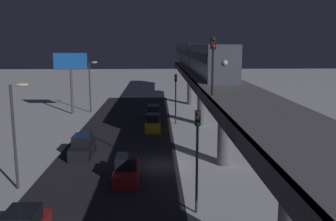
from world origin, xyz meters
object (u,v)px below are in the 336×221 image
at_px(traffic_light_mid, 176,92).
at_px(commercial_billboard, 71,67).
at_px(traffic_light_near, 197,147).
at_px(sedan_blue, 153,114).
at_px(sedan_black, 83,148).
at_px(subway_train, 194,54).
at_px(sedan_yellow, 153,123).
at_px(rail_signal, 213,55).
at_px(sedan_red, 127,170).

relative_size(traffic_light_mid, commercial_billboard, 0.72).
xyz_separation_m(traffic_light_near, commercial_billboard, (14.85, -32.99, 2.63)).
distance_m(traffic_light_mid, commercial_billboard, 16.77).
bearing_deg(sedan_blue, sedan_black, -111.44).
distance_m(subway_train, commercial_billboard, 19.06).
distance_m(sedan_yellow, traffic_light_mid, 5.58).
relative_size(rail_signal, sedan_red, 0.95).
bearing_deg(subway_train, commercial_billboard, 15.52).
relative_size(subway_train, rail_signal, 13.87).
xyz_separation_m(sedan_blue, sedan_yellow, (0.00, 6.09, 0.00)).
height_order(sedan_yellow, traffic_light_near, traffic_light_near).
distance_m(rail_signal, sedan_red, 10.80).
distance_m(traffic_light_near, traffic_light_mid, 25.65).
bearing_deg(sedan_yellow, subway_train, 68.09).
distance_m(sedan_blue, traffic_light_near, 28.74).
xyz_separation_m(sedan_red, traffic_light_near, (-4.70, 5.62, 3.40)).
bearing_deg(commercial_billboard, sedan_red, 110.33).
height_order(traffic_light_mid, commercial_billboard, commercial_billboard).
distance_m(rail_signal, traffic_light_near, 6.61).
bearing_deg(sedan_red, sedan_yellow, 83.84).
height_order(subway_train, sedan_yellow, subway_train).
relative_size(subway_train, sedan_red, 13.11).
distance_m(rail_signal, commercial_billboard, 33.61).
height_order(subway_train, traffic_light_mid, subway_train).
relative_size(rail_signal, traffic_light_near, 0.62).
height_order(rail_signal, sedan_yellow, rail_signal).
height_order(subway_train, rail_signal, rail_signal).
bearing_deg(rail_signal, sedan_blue, -80.17).
bearing_deg(sedan_red, rail_signal, -17.64).
relative_size(sedan_blue, sedan_red, 1.10).
distance_m(sedan_yellow, commercial_billboard, 17.13).
height_order(sedan_red, traffic_light_mid, traffic_light_mid).
bearing_deg(sedan_yellow, commercial_billboard, 138.17).
xyz_separation_m(subway_train, traffic_light_near, (3.44, 38.07, -4.37)).
bearing_deg(traffic_light_mid, commercial_billboard, -26.31).
distance_m(sedan_blue, traffic_light_mid, 5.24).
relative_size(sedan_blue, traffic_light_near, 0.73).
relative_size(subway_train, sedan_black, 12.21).
bearing_deg(commercial_billboard, rail_signal, 118.97).
bearing_deg(subway_train, traffic_light_near, 84.83).
distance_m(subway_train, sedan_blue, 13.94).
distance_m(subway_train, traffic_light_mid, 13.61).
height_order(rail_signal, sedan_blue, rail_signal).
distance_m(sedan_black, commercial_billboard, 22.45).
bearing_deg(traffic_light_mid, sedan_black, 55.56).
relative_size(traffic_light_near, traffic_light_mid, 1.00).
height_order(rail_signal, traffic_light_near, rail_signal).
xyz_separation_m(rail_signal, sedan_red, (6.08, -1.93, -8.71)).
bearing_deg(sedan_yellow, traffic_light_mid, 49.12).
bearing_deg(sedan_blue, traffic_light_near, -84.17).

